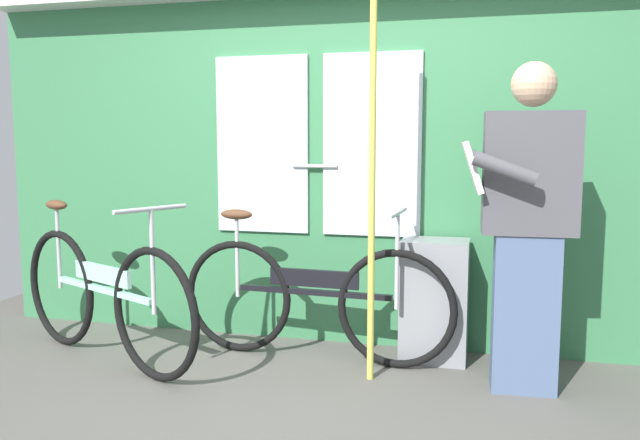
{
  "coord_description": "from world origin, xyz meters",
  "views": [
    {
      "loc": [
        0.85,
        -2.78,
        1.27
      ],
      "look_at": [
        -0.02,
        0.52,
        0.85
      ],
      "focal_mm": 36.47,
      "sensor_mm": 36.0,
      "label": 1
    }
  ],
  "objects_px": {
    "bicycle_leaning_behind": "(103,296)",
    "passenger_reading_newspaper": "(527,221)",
    "trash_bin_by_wall": "(434,300)",
    "handrail_pole": "(372,179)",
    "bicycle_near_door": "(313,298)"
  },
  "relations": [
    {
      "from": "bicycle_leaning_behind",
      "to": "passenger_reading_newspaper",
      "type": "xyz_separation_m",
      "value": [
        2.32,
        0.15,
        0.49
      ]
    },
    {
      "from": "trash_bin_by_wall",
      "to": "handrail_pole",
      "type": "height_order",
      "value": "handrail_pole"
    },
    {
      "from": "bicycle_near_door",
      "to": "trash_bin_by_wall",
      "type": "height_order",
      "value": "bicycle_near_door"
    },
    {
      "from": "bicycle_near_door",
      "to": "trash_bin_by_wall",
      "type": "relative_size",
      "value": 2.33
    },
    {
      "from": "passenger_reading_newspaper",
      "to": "trash_bin_by_wall",
      "type": "height_order",
      "value": "passenger_reading_newspaper"
    },
    {
      "from": "trash_bin_by_wall",
      "to": "handrail_pole",
      "type": "distance_m",
      "value": 0.88
    },
    {
      "from": "bicycle_near_door",
      "to": "passenger_reading_newspaper",
      "type": "height_order",
      "value": "passenger_reading_newspaper"
    },
    {
      "from": "passenger_reading_newspaper",
      "to": "handrail_pole",
      "type": "distance_m",
      "value": 0.8
    },
    {
      "from": "bicycle_near_door",
      "to": "handrail_pole",
      "type": "xyz_separation_m",
      "value": [
        0.38,
        -0.23,
        0.71
      ]
    },
    {
      "from": "bicycle_leaning_behind",
      "to": "trash_bin_by_wall",
      "type": "bearing_deg",
      "value": 40.43
    },
    {
      "from": "passenger_reading_newspaper",
      "to": "handrail_pole",
      "type": "bearing_deg",
      "value": -0.31
    },
    {
      "from": "bicycle_leaning_behind",
      "to": "bicycle_near_door",
      "type": "bearing_deg",
      "value": 40.87
    },
    {
      "from": "bicycle_near_door",
      "to": "handrail_pole",
      "type": "distance_m",
      "value": 0.83
    },
    {
      "from": "bicycle_leaning_behind",
      "to": "passenger_reading_newspaper",
      "type": "height_order",
      "value": "passenger_reading_newspaper"
    },
    {
      "from": "trash_bin_by_wall",
      "to": "handrail_pole",
      "type": "bearing_deg",
      "value": -126.69
    }
  ]
}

